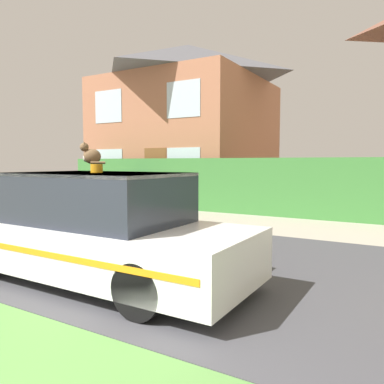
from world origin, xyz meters
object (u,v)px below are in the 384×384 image
object	(u,v)px
wheelie_bin	(133,193)
police_car	(92,230)
house_left	(188,120)
cat	(90,155)

from	to	relation	value
wheelie_bin	police_car	bearing A→B (deg)	-73.57
house_left	wheelie_bin	world-z (taller)	house_left
house_left	wheelie_bin	xyz separation A→B (m)	(0.83, -4.99, -2.95)
police_car	wheelie_bin	world-z (taller)	police_car
cat	police_car	bearing A→B (deg)	95.76
police_car	house_left	xyz separation A→B (m)	(-5.32, 11.31, 2.81)
cat	wheelie_bin	size ratio (longest dim) A/B	0.33
police_car	house_left	bearing A→B (deg)	-64.69
police_car	cat	world-z (taller)	cat
cat	house_left	world-z (taller)	house_left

